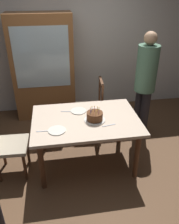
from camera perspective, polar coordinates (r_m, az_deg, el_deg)
ground at (r=3.51m, az=-0.82°, el=-12.08°), size 6.40×6.40×0.00m
back_wall at (r=4.59m, az=-4.49°, el=16.41°), size 6.40×0.10×2.60m
dining_table at (r=3.12m, az=-0.91°, el=-3.15°), size 1.42×0.99×0.74m
birthday_cake at (r=3.01m, az=1.29°, el=-1.15°), size 0.28×0.28×0.19m
plate_near_celebrant at (r=2.86m, az=-8.04°, el=-4.51°), size 0.22×0.22×0.01m
plate_far_side at (r=3.25m, az=-2.73°, el=0.30°), size 0.22×0.22×0.01m
fork_near_celebrant at (r=2.88m, az=-11.24°, el=-4.66°), size 0.18×0.02×0.01m
fork_far_side at (r=3.26m, az=-5.55°, el=0.15°), size 0.18×0.05×0.01m
fork_near_guest at (r=2.94m, az=4.79°, el=-3.27°), size 0.18×0.05×0.01m
chair_spindle_back at (r=3.94m, az=0.30°, el=1.10°), size 0.47×0.47×0.95m
chair_upholstered at (r=3.21m, az=-20.68°, el=-6.69°), size 0.46×0.46×0.95m
person_guest at (r=3.69m, az=13.60°, el=7.43°), size 0.32×0.32×1.74m
china_cabinet at (r=4.39m, az=-11.33°, el=10.60°), size 1.10×0.45×1.90m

